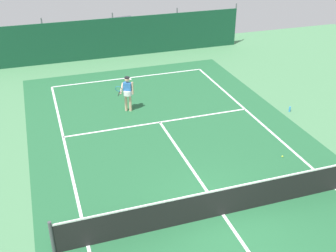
{
  "coord_description": "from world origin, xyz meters",
  "views": [
    {
      "loc": [
        -4.74,
        -8.88,
        8.38
      ],
      "look_at": [
        -0.3,
        4.38,
        0.9
      ],
      "focal_mm": 44.62,
      "sensor_mm": 36.0,
      "label": 1
    }
  ],
  "objects_px": {
    "tennis_player": "(127,91)",
    "tennis_ball_near_player": "(282,156)",
    "tennis_net": "(224,201)",
    "parked_car": "(125,33)",
    "water_bottle": "(290,109)"
  },
  "relations": [
    {
      "from": "tennis_ball_near_player",
      "to": "water_bottle",
      "type": "height_order",
      "value": "water_bottle"
    },
    {
      "from": "tennis_player",
      "to": "tennis_ball_near_player",
      "type": "bearing_deg",
      "value": 156.25
    },
    {
      "from": "tennis_player",
      "to": "water_bottle",
      "type": "height_order",
      "value": "tennis_player"
    },
    {
      "from": "tennis_player",
      "to": "parked_car",
      "type": "bearing_deg",
      "value": -74.97
    },
    {
      "from": "tennis_net",
      "to": "water_bottle",
      "type": "distance_m",
      "value": 8.13
    },
    {
      "from": "tennis_ball_near_player",
      "to": "tennis_net",
      "type": "bearing_deg",
      "value": -147.0
    },
    {
      "from": "tennis_net",
      "to": "tennis_player",
      "type": "bearing_deg",
      "value": 97.32
    },
    {
      "from": "tennis_ball_near_player",
      "to": "parked_car",
      "type": "xyz_separation_m",
      "value": [
        -2.31,
        15.52,
        0.81
      ]
    },
    {
      "from": "tennis_ball_near_player",
      "to": "tennis_player",
      "type": "bearing_deg",
      "value": 128.53
    },
    {
      "from": "tennis_net",
      "to": "tennis_player",
      "type": "xyz_separation_m",
      "value": [
        -1.02,
        7.95,
        0.45
      ]
    },
    {
      "from": "tennis_player",
      "to": "tennis_ball_near_player",
      "type": "height_order",
      "value": "tennis_player"
    },
    {
      "from": "tennis_net",
      "to": "parked_car",
      "type": "xyz_separation_m",
      "value": [
        1.19,
        17.79,
        0.33
      ]
    },
    {
      "from": "tennis_ball_near_player",
      "to": "water_bottle",
      "type": "xyz_separation_m",
      "value": [
        2.43,
        3.27,
        0.09
      ]
    },
    {
      "from": "tennis_net",
      "to": "parked_car",
      "type": "distance_m",
      "value": 17.84
    },
    {
      "from": "tennis_player",
      "to": "parked_car",
      "type": "distance_m",
      "value": 10.09
    }
  ]
}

